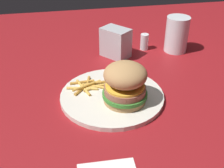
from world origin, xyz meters
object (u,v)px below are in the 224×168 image
Objects in this scene: drink_glass at (177,36)px; napkin_dispenser at (116,43)px; sandwich at (125,83)px; plate at (112,96)px; fries_pile at (88,86)px; salt_shaker at (144,42)px.

drink_glass is 1.25× the size of napkin_dispenser.
sandwich reaches higher than napkin_dispenser.
sandwich is (0.03, -0.03, 0.06)m from plate.
fries_pile is 0.38m from drink_glass.
fries_pile is at bearing -134.89° from salt_shaker.
napkin_dispenser is at bearing 82.77° from sandwich.
drink_glass reaches higher than salt_shaker.
napkin_dispenser is at bearing 58.96° from fries_pile.
napkin_dispenser reaches higher than plate.
plate is at bearing -138.49° from drink_glass.
drink_glass is (0.25, 0.27, -0.01)m from sandwich.
fries_pile is at bearing -70.51° from napkin_dispenser.
salt_shaker reaches higher than plate.
sandwich is at bearing -46.70° from napkin_dispenser.
salt_shaker is (-0.10, 0.03, -0.03)m from drink_glass.
salt_shaker is at bearing 162.71° from drink_glass.
fries_pile is 1.15× the size of napkin_dispenser.
drink_glass reaches higher than fries_pile.
sandwich is 2.01× the size of salt_shaker.
napkin_dispenser is (0.06, 0.24, 0.04)m from plate.
napkin_dispenser is at bearing 75.96° from plate.
sandwich reaches higher than salt_shaker.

